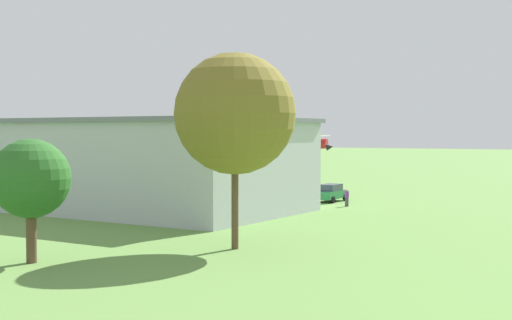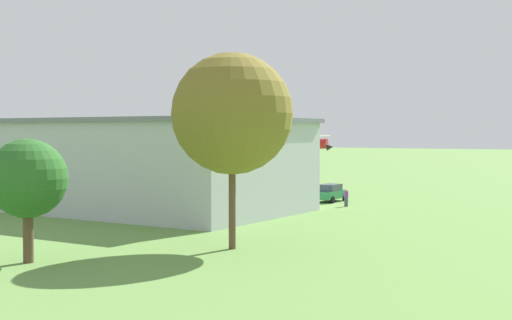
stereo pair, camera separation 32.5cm
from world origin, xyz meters
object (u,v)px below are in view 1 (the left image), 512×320
(hangar, at_px, (107,163))
(car_orange, at_px, (14,180))
(person_beside_truck, at_px, (289,189))
(person_by_parked_cars, at_px, (347,198))
(car_green, at_px, (331,193))
(person_walking_on_apron, at_px, (238,185))
(tree_at_field_edge, at_px, (31,179))
(person_crossing_taxiway, at_px, (135,182))
(car_white, at_px, (67,181))
(person_at_fence_line, at_px, (171,182))
(tree_behind_hangar_left, at_px, (235,114))
(biplane, at_px, (305,144))

(hangar, xyz_separation_m, car_orange, (24.91, -11.88, -3.00))
(person_beside_truck, bearing_deg, person_by_parked_cars, 148.26)
(hangar, relative_size, car_green, 8.59)
(person_walking_on_apron, bearing_deg, car_orange, 13.77)
(car_green, bearing_deg, tree_at_field_edge, 89.48)
(person_crossing_taxiway, xyz_separation_m, person_beside_truck, (-20.55, 1.15, 0.07))
(car_white, relative_size, person_at_fence_line, 2.70)
(car_orange, bearing_deg, tree_behind_hangar_left, 151.02)
(person_beside_truck, distance_m, tree_at_field_edge, 38.96)
(person_by_parked_cars, xyz_separation_m, person_walking_on_apron, (15.82, -7.72, 0.06))
(biplane, height_order, person_by_parked_cars, biplane)
(car_white, relative_size, person_beside_truck, 2.75)
(person_beside_truck, bearing_deg, hangar, 58.81)
(hangar, xyz_separation_m, person_walking_on_apron, (-2.23, -18.53, -3.00))
(biplane, relative_size, person_beside_truck, 5.49)
(tree_behind_hangar_left, bearing_deg, biplane, -69.89)
(person_crossing_taxiway, bearing_deg, person_at_fence_line, -156.29)
(hangar, distance_m, car_orange, 27.76)
(car_orange, distance_m, tree_behind_hangar_left, 53.34)
(car_green, bearing_deg, person_by_parked_cars, 131.63)
(person_at_fence_line, bearing_deg, person_crossing_taxiway, 23.71)
(car_white, bearing_deg, tree_behind_hangar_left, 145.23)
(person_at_fence_line, height_order, person_beside_truck, person_at_fence_line)
(person_crossing_taxiway, relative_size, tree_at_field_edge, 0.25)
(biplane, height_order, tree_behind_hangar_left, tree_behind_hangar_left)
(car_white, xyz_separation_m, person_beside_truck, (-27.92, -2.25, -0.02))
(car_green, height_order, person_at_fence_line, person_at_fence_line)
(person_crossing_taxiway, xyz_separation_m, person_at_fence_line, (-3.95, -1.73, 0.09))
(tree_at_field_edge, bearing_deg, hangar, -56.84)
(person_beside_truck, height_order, tree_behind_hangar_left, tree_behind_hangar_left)
(car_orange, distance_m, person_by_parked_cars, 42.97)
(person_walking_on_apron, bearing_deg, tree_at_field_edge, 106.90)
(car_orange, bearing_deg, person_by_parked_cars, 178.58)
(biplane, distance_m, person_by_parked_cars, 18.54)
(car_white, bearing_deg, person_at_fence_line, -155.61)
(car_orange, height_order, person_beside_truck, person_beside_truck)
(hangar, xyz_separation_m, tree_behind_hangar_left, (-21.39, 13.75, 3.75))
(tree_behind_hangar_left, relative_size, tree_at_field_edge, 1.76)
(car_green, bearing_deg, person_walking_on_apron, -18.64)
(person_walking_on_apron, relative_size, tree_behind_hangar_left, 0.15)
(car_orange, height_order, tree_at_field_edge, tree_at_field_edge)
(car_green, distance_m, car_white, 33.27)
(hangar, height_order, car_green, hangar)
(car_green, height_order, car_orange, car_green)
(person_beside_truck, bearing_deg, person_walking_on_apron, -18.82)
(person_by_parked_cars, distance_m, tree_at_field_edge, 33.65)
(hangar, xyz_separation_m, biplane, (-7.15, -25.14, 1.38))
(hangar, distance_m, person_walking_on_apron, 18.91)
(person_crossing_taxiway, relative_size, person_at_fence_line, 0.91)
(car_white, bearing_deg, tree_at_field_edge, 132.26)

